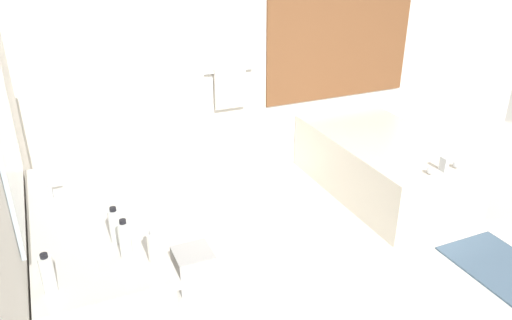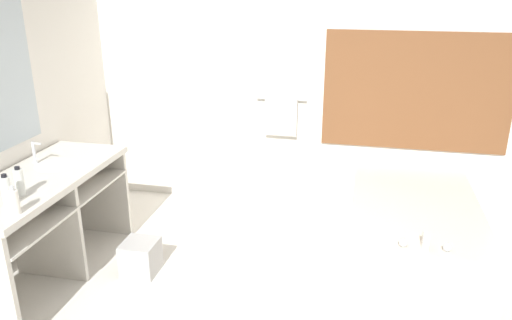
{
  "view_description": "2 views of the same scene",
  "coord_description": "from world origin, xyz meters",
  "px_view_note": "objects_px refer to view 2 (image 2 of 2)",
  "views": [
    {
      "loc": [
        -1.97,
        -2.25,
        2.43
      ],
      "look_at": [
        -0.55,
        0.97,
        0.76
      ],
      "focal_mm": 35.0,
      "sensor_mm": 36.0,
      "label": 1
    },
    {
      "loc": [
        0.49,
        -2.57,
        2.27
      ],
      "look_at": [
        -0.32,
        1.1,
        0.89
      ],
      "focal_mm": 35.0,
      "sensor_mm": 36.0,
      "label": 2
    }
  ],
  "objects_px": {
    "bathtub": "(412,228)",
    "water_bottle_2": "(7,191)",
    "water_bottle_3": "(19,182)",
    "soap_dispenser": "(14,202)",
    "waste_bin": "(141,257)"
  },
  "relations": [
    {
      "from": "water_bottle_2",
      "to": "waste_bin",
      "type": "height_order",
      "value": "water_bottle_2"
    },
    {
      "from": "water_bottle_2",
      "to": "soap_dispenser",
      "type": "xyz_separation_m",
      "value": [
        0.12,
        -0.1,
        -0.02
      ]
    },
    {
      "from": "soap_dispenser",
      "to": "water_bottle_3",
      "type": "bearing_deg",
      "value": 120.15
    },
    {
      "from": "soap_dispenser",
      "to": "waste_bin",
      "type": "height_order",
      "value": "soap_dispenser"
    },
    {
      "from": "bathtub",
      "to": "waste_bin",
      "type": "height_order",
      "value": "bathtub"
    },
    {
      "from": "soap_dispenser",
      "to": "waste_bin",
      "type": "bearing_deg",
      "value": 62.46
    },
    {
      "from": "bathtub",
      "to": "water_bottle_2",
      "type": "height_order",
      "value": "water_bottle_2"
    },
    {
      "from": "water_bottle_3",
      "to": "soap_dispenser",
      "type": "distance_m",
      "value": 0.29
    },
    {
      "from": "bathtub",
      "to": "water_bottle_3",
      "type": "distance_m",
      "value": 3.02
    },
    {
      "from": "water_bottle_3",
      "to": "waste_bin",
      "type": "bearing_deg",
      "value": 43.93
    },
    {
      "from": "water_bottle_2",
      "to": "water_bottle_3",
      "type": "xyz_separation_m",
      "value": [
        -0.02,
        0.16,
        -0.0
      ]
    },
    {
      "from": "water_bottle_3",
      "to": "water_bottle_2",
      "type": "bearing_deg",
      "value": -81.5
    },
    {
      "from": "bathtub",
      "to": "water_bottle_3",
      "type": "relative_size",
      "value": 8.41
    },
    {
      "from": "water_bottle_2",
      "to": "water_bottle_3",
      "type": "height_order",
      "value": "water_bottle_2"
    },
    {
      "from": "bathtub",
      "to": "soap_dispenser",
      "type": "distance_m",
      "value": 3.0
    }
  ]
}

